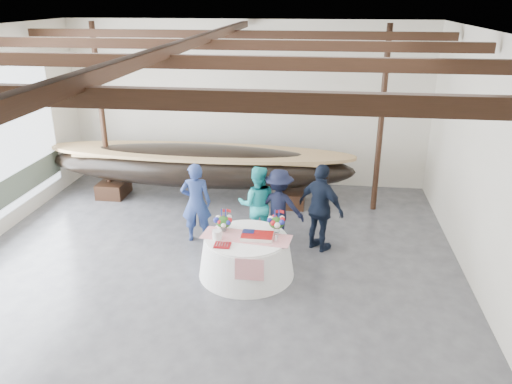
# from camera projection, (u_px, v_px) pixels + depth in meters

# --- Properties ---
(floor) EXTENTS (10.00, 12.00, 0.01)m
(floor) POSITION_uv_depth(u_px,v_px,m) (198.00, 293.00, 9.12)
(floor) COLOR #3D3D42
(floor) RESTS_ON ground
(wall_back) EXTENTS (10.00, 0.02, 4.50)m
(wall_back) POSITION_uv_depth(u_px,v_px,m) (246.00, 105.00, 13.82)
(wall_back) COLOR silver
(wall_back) RESTS_ON ground
(wall_right) EXTENTS (0.02, 12.00, 4.50)m
(wall_right) POSITION_uv_depth(u_px,v_px,m) (509.00, 192.00, 7.67)
(wall_right) COLOR silver
(wall_right) RESTS_ON ground
(ceiling) EXTENTS (10.00, 12.00, 0.01)m
(ceiling) POSITION_uv_depth(u_px,v_px,m) (185.00, 36.00, 7.46)
(ceiling) COLOR white
(ceiling) RESTS_ON wall_back
(pavilion_structure) EXTENTS (9.80, 11.76, 4.50)m
(pavilion_structure) POSITION_uv_depth(u_px,v_px,m) (199.00, 64.00, 8.35)
(pavilion_structure) COLOR black
(pavilion_structure) RESTS_ON ground
(longboat_display) EXTENTS (8.01, 1.60, 1.50)m
(longboat_display) POSITION_uv_depth(u_px,v_px,m) (199.00, 165.00, 12.93)
(longboat_display) COLOR black
(longboat_display) RESTS_ON ground
(banquet_table) EXTENTS (1.85, 1.85, 0.79)m
(banquet_table) POSITION_uv_depth(u_px,v_px,m) (246.00, 255.00, 9.62)
(banquet_table) COLOR white
(banquet_table) RESTS_ON ground
(tabletop_items) EXTENTS (1.76, 0.97, 0.40)m
(tabletop_items) POSITION_uv_depth(u_px,v_px,m) (247.00, 226.00, 9.56)
(tabletop_items) COLOR red
(tabletop_items) RESTS_ON banquet_table
(guest_woman_blue) EXTENTS (0.71, 0.53, 1.79)m
(guest_woman_blue) POSITION_uv_depth(u_px,v_px,m) (196.00, 202.00, 10.79)
(guest_woman_blue) COLOR navy
(guest_woman_blue) RESTS_ON ground
(guest_woman_teal) EXTENTS (0.90, 0.73, 1.72)m
(guest_woman_teal) POSITION_uv_depth(u_px,v_px,m) (257.00, 204.00, 10.79)
(guest_woman_teal) COLOR #22AEB1
(guest_woman_teal) RESTS_ON ground
(guest_man_left) EXTENTS (1.14, 0.73, 1.68)m
(guest_man_left) POSITION_uv_depth(u_px,v_px,m) (279.00, 207.00, 10.70)
(guest_man_left) COLOR black
(guest_man_left) RESTS_ON ground
(guest_man_right) EXTENTS (1.17, 1.04, 1.90)m
(guest_man_right) POSITION_uv_depth(u_px,v_px,m) (321.00, 208.00, 10.36)
(guest_man_right) COLOR black
(guest_man_right) RESTS_ON ground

